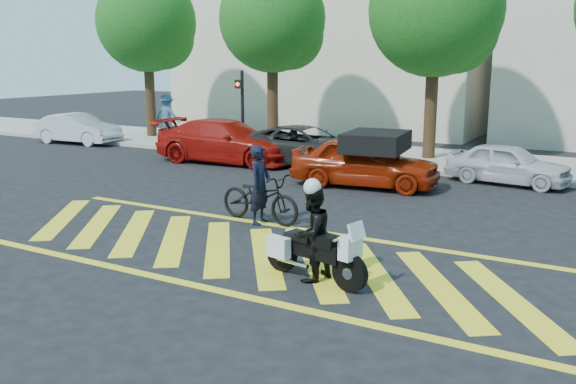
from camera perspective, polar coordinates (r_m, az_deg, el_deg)
The scene contains 18 objects.
ground at distance 11.76m, azimuth -4.19°, elevation -5.55°, with size 90.00×90.00×0.00m, color black.
sidewalk at distance 22.47m, azimuth 12.98°, elevation 2.99°, with size 60.00×5.00×0.15m, color #9E998E.
crosswalk at distance 11.78m, azimuth -4.34°, elevation -5.50°, with size 12.33×4.00×0.01m.
building_left at distance 33.51m, azimuth 4.41°, elevation 14.69°, with size 16.00×8.00×10.00m, color beige.
tree_far_left at distance 28.70m, azimuth -12.79°, elevation 14.93°, with size 4.40×4.40×7.41m.
tree_left at distance 24.84m, azimuth -1.14°, elevation 15.54°, with size 4.20×4.20×7.26m.
tree_center at distance 22.27m, azimuth 14.00°, elevation 15.83°, with size 4.60×4.60×7.56m.
signal_pole at distance 22.97m, azimuth -4.37°, elevation 8.10°, with size 0.28×0.43×3.20m.
officer_bike at distance 13.49m, azimuth -2.65°, elevation 0.68°, with size 0.64×0.42×1.76m, color black.
bicycle at distance 13.69m, azimuth -2.64°, elevation -0.54°, with size 0.74×2.12×1.12m, color black.
police_motorcycle at distance 10.11m, azimuth 2.33°, elevation -5.57°, with size 2.06×0.86×0.92m.
officer_moto at distance 10.03m, azimuth 2.25°, elevation -3.94°, with size 0.77×0.60×1.59m, color black.
red_convertible at distance 17.62m, azimuth 7.24°, elevation 2.81°, with size 1.70×4.23×1.44m, color maroon.
parked_far_left at distance 28.09m, azimuth -19.08°, elevation 5.62°, with size 1.37×3.93×1.30m, color #B5B7BD.
parked_left at distance 21.74m, azimuth -5.76°, elevation 4.75°, with size 2.12×5.22×1.51m, color #970F09.
parked_mid_left at distance 20.95m, azimuth 1.67°, elevation 4.32°, with size 2.27×4.93×1.37m, color black.
parked_mid_right at distance 18.99m, azimuth 19.88°, elevation 2.50°, with size 1.42×3.53×1.20m, color silver.
pedestrian_left at distance 28.77m, azimuth -11.25°, elevation 7.09°, with size 1.21×0.70×1.88m, color #2E5C80.
Camera 1 is at (6.23, -9.30, 3.61)m, focal length 38.00 mm.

